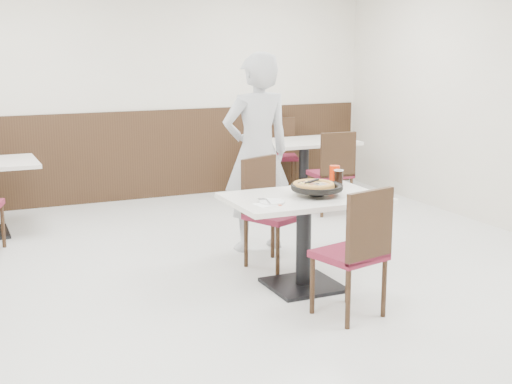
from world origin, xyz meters
name	(u,v)px	position (x,y,z in m)	size (l,w,h in m)	color
floor	(262,281)	(0.00, 0.00, 0.00)	(7.00, 7.00, 0.00)	beige
wall_back	(143,86)	(0.00, 3.50, 1.40)	(6.00, 0.04, 2.80)	beige
wainscot_back	(146,155)	(0.00, 3.48, 0.55)	(5.90, 0.03, 1.10)	black
main_table	(304,242)	(0.24, -0.26, 0.38)	(1.20, 0.80, 0.75)	silver
chair_near	(349,252)	(0.25, -0.92, 0.47)	(0.42, 0.42, 0.95)	black
chair_far	(275,213)	(0.27, 0.32, 0.47)	(0.42, 0.42, 0.95)	black
trivet	(317,193)	(0.33, -0.29, 0.77)	(0.12, 0.12, 0.04)	black
pizza_pan	(317,191)	(0.33, -0.30, 0.79)	(0.32, 0.32, 0.01)	black
pizza	(313,187)	(0.33, -0.24, 0.81)	(0.33, 0.33, 0.02)	#C18B3F
pizza_server	(321,185)	(0.35, -0.33, 0.84)	(0.08, 0.10, 0.00)	white
napkin	(266,205)	(-0.17, -0.43, 0.75)	(0.15, 0.15, 0.00)	white
side_plate	(272,202)	(-0.10, -0.39, 0.76)	(0.19, 0.19, 0.01)	white
fork	(268,201)	(-0.14, -0.39, 0.77)	(0.02, 0.17, 0.00)	white
cola_glass	(339,179)	(0.68, -0.04, 0.81)	(0.07, 0.07, 0.13)	black
red_cup	(335,175)	(0.69, 0.04, 0.83)	(0.09, 0.09, 0.16)	red
diner_person	(257,153)	(0.34, 0.88, 0.92)	(0.67, 0.44, 1.84)	silver
bg_table_right	(304,171)	(1.72, 2.54, 0.38)	(1.20, 0.80, 0.75)	silver
bg_chair_right_near	(330,172)	(1.71, 1.87, 0.47)	(0.42, 0.42, 0.95)	black
bg_chair_right_far	(281,155)	(1.72, 3.20, 0.47)	(0.42, 0.42, 0.95)	black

